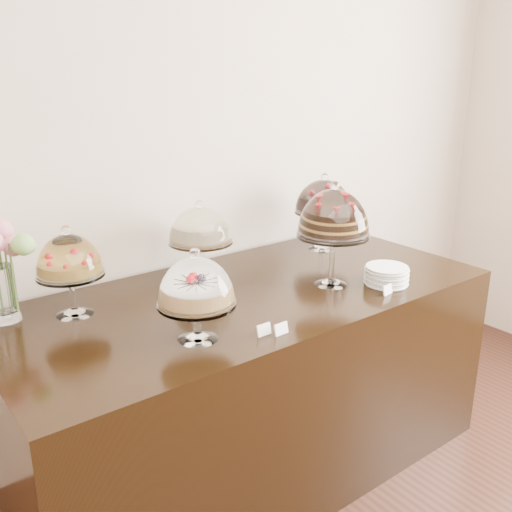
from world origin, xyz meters
TOP-DOWN VIEW (x-y plane):
  - wall_back at (0.00, 3.00)m, footprint 5.00×0.04m
  - display_counter at (0.14, 2.45)m, footprint 2.20×1.00m
  - cake_stand_sugar_sponge at (-0.29, 2.20)m, footprint 0.29×0.29m
  - cake_stand_choco_layer at (0.49, 2.30)m, footprint 0.33×0.33m
  - cake_stand_cheesecake at (0.09, 2.77)m, footprint 0.31×0.31m
  - cake_stand_dark_choco at (0.83, 2.72)m, footprint 0.31×0.31m
  - cake_stand_fruit_tart at (-0.56, 2.68)m, footprint 0.27×0.27m
  - plate_stack at (0.69, 2.15)m, footprint 0.19×0.19m
  - price_card_left at (-0.02, 2.04)m, footprint 0.06×0.02m
  - price_card_right at (0.60, 2.06)m, footprint 0.06×0.02m
  - price_card_extra at (-0.08, 2.07)m, footprint 0.06×0.02m

SIDE VIEW (x-z plane):
  - display_counter at x=0.14m, z-range 0.00..0.90m
  - price_card_left at x=-0.02m, z-range 0.90..0.94m
  - price_card_right at x=0.60m, z-range 0.90..0.94m
  - price_card_extra at x=-0.08m, z-range 0.90..0.94m
  - plate_stack at x=0.69m, z-range 0.90..0.98m
  - cake_stand_sugar_sponge at x=-0.29m, z-range 0.93..1.28m
  - cake_stand_cheesecake at x=0.09m, z-range 0.95..1.31m
  - cake_stand_fruit_tart at x=-0.56m, z-range 0.95..1.32m
  - cake_stand_dark_choco at x=0.83m, z-range 0.97..1.38m
  - cake_stand_choco_layer at x=0.49m, z-range 0.98..1.46m
  - wall_back at x=0.00m, z-range 0.00..3.00m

